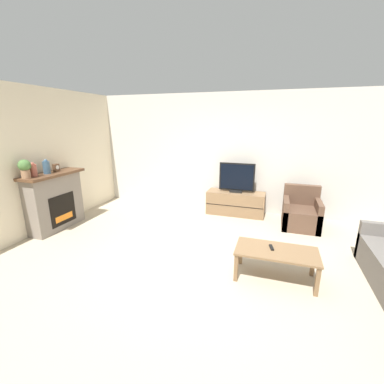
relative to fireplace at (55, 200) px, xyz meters
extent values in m
plane|color=tan|center=(3.13, -0.31, -0.57)|extent=(24.00, 24.00, 0.00)
cube|color=beige|center=(3.13, 2.21, 0.78)|extent=(12.00, 0.06, 2.70)
cube|color=beige|center=(-0.21, -0.31, 0.78)|extent=(0.06, 12.00, 2.70)
cube|color=slate|center=(0.00, 0.00, -0.04)|extent=(0.35, 1.11, 1.08)
cube|color=black|center=(0.17, 0.00, -0.16)|extent=(0.01, 0.61, 0.59)
cube|color=orange|center=(0.18, 0.00, -0.33)|extent=(0.01, 0.43, 0.12)
cube|color=brown|center=(0.03, 0.00, 0.53)|extent=(0.47, 1.23, 0.05)
cylinder|color=#994C3D|center=(0.02, -0.37, 0.66)|extent=(0.12, 0.12, 0.22)
sphere|color=#994C3D|center=(0.02, -0.37, 0.78)|extent=(0.06, 0.06, 0.06)
cylinder|color=#385670|center=(0.02, -0.09, 0.67)|extent=(0.12, 0.12, 0.23)
sphere|color=#385670|center=(0.02, -0.09, 0.79)|extent=(0.07, 0.07, 0.07)
cube|color=brown|center=(0.02, 0.12, 0.63)|extent=(0.07, 0.11, 0.15)
cylinder|color=white|center=(0.05, 0.12, 0.64)|extent=(0.00, 0.08, 0.08)
cylinder|color=#936B4C|center=(0.02, -0.52, 0.63)|extent=(0.14, 0.14, 0.15)
sphere|color=#477038|center=(0.02, -0.52, 0.78)|extent=(0.20, 0.20, 0.20)
cube|color=brown|center=(3.25, 1.91, -0.31)|extent=(1.29, 0.46, 0.53)
cube|color=black|center=(3.25, 1.68, -0.31)|extent=(1.26, 0.01, 0.01)
cube|color=black|center=(3.25, 1.91, -0.03)|extent=(0.27, 0.18, 0.04)
cube|color=black|center=(3.25, 1.91, 0.30)|extent=(0.78, 0.03, 0.62)
cube|color=black|center=(3.25, 1.89, 0.30)|extent=(0.72, 0.01, 0.56)
cube|color=brown|center=(4.62, 1.57, -0.37)|extent=(0.70, 0.76, 0.40)
cube|color=brown|center=(4.62, 1.88, 0.03)|extent=(0.70, 0.14, 0.41)
cube|color=brown|center=(4.32, 1.57, -0.28)|extent=(0.10, 0.76, 0.58)
cube|color=brown|center=(4.92, 1.57, -0.28)|extent=(0.10, 0.76, 0.58)
cube|color=brown|center=(4.17, -0.43, -0.17)|extent=(1.07, 0.54, 0.03)
cube|color=brown|center=(3.67, -0.66, -0.38)|extent=(0.05, 0.05, 0.39)
cube|color=brown|center=(4.66, -0.66, -0.38)|extent=(0.05, 0.05, 0.39)
cube|color=brown|center=(3.67, -0.20, -0.38)|extent=(0.05, 0.05, 0.39)
cube|color=brown|center=(4.66, -0.20, -0.38)|extent=(0.05, 0.05, 0.39)
cube|color=black|center=(4.10, -0.39, -0.15)|extent=(0.07, 0.16, 0.02)
camera|label=1|loc=(4.07, -3.71, 1.50)|focal=24.00mm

